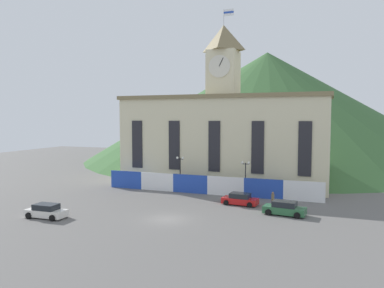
# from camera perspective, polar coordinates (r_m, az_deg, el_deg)

# --- Properties ---
(ground_plane) EXTENTS (160.00, 160.00, 0.00)m
(ground_plane) POSITION_cam_1_polar(r_m,az_deg,el_deg) (40.68, -3.84, -11.35)
(ground_plane) COLOR #605E5B
(civic_building) EXTENTS (32.82, 9.99, 27.70)m
(civic_building) POSITION_cam_1_polar(r_m,az_deg,el_deg) (59.91, 4.75, 1.19)
(civic_building) COLOR beige
(civic_building) RESTS_ON ground
(banner_fence) EXTENTS (31.40, 0.12, 2.64)m
(banner_fence) POSITION_cam_1_polar(r_m,az_deg,el_deg) (53.03, 2.36, -6.27)
(banner_fence) COLOR #2347B2
(banner_fence) RESTS_ON ground
(hillside_backdrop) EXTENTS (94.08, 94.08, 27.94)m
(hillside_backdrop) POSITION_cam_1_polar(r_m,az_deg,el_deg) (101.48, 11.31, 5.73)
(hillside_backdrop) COLOR #386033
(hillside_backdrop) RESTS_ON ground
(street_lamp_far_left) EXTENTS (1.26, 0.36, 5.04)m
(street_lamp_far_left) POSITION_cam_1_polar(r_m,az_deg,el_deg) (55.50, -1.81, -3.36)
(street_lamp_far_left) COLOR black
(street_lamp_far_left) RESTS_ON ground
(street_lamp_left) EXTENTS (1.26, 0.36, 4.73)m
(street_lamp_left) POSITION_cam_1_polar(r_m,az_deg,el_deg) (52.63, 8.16, -4.02)
(street_lamp_left) COLOR black
(street_lamp_left) RESTS_ON ground
(car_green_wagon) EXTENTS (4.77, 2.53, 1.55)m
(car_green_wagon) POSITION_cam_1_polar(r_m,az_deg,el_deg) (43.32, 13.91, -9.53)
(car_green_wagon) COLOR #2D663D
(car_green_wagon) RESTS_ON ground
(car_white_taxi) EXTENTS (4.56, 2.24, 1.50)m
(car_white_taxi) POSITION_cam_1_polar(r_m,az_deg,el_deg) (43.93, -21.33, -9.53)
(car_white_taxi) COLOR white
(car_white_taxi) RESTS_ON ground
(car_red_sedan) EXTENTS (4.54, 2.42, 1.45)m
(car_red_sedan) POSITION_cam_1_polar(r_m,az_deg,el_deg) (47.24, 7.33, -8.37)
(car_red_sedan) COLOR red
(car_red_sedan) RESTS_ON ground
(pedestrian) EXTENTS (0.52, 0.52, 1.72)m
(pedestrian) POSITION_cam_1_polar(r_m,az_deg,el_deg) (47.39, 12.21, -8.06)
(pedestrian) COLOR olive
(pedestrian) RESTS_ON ground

